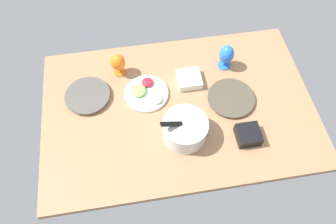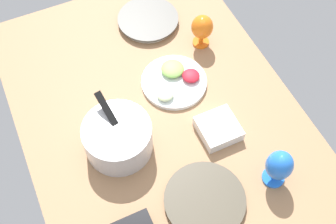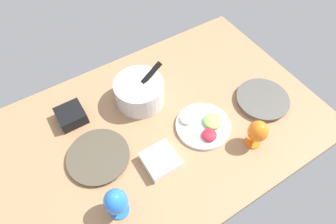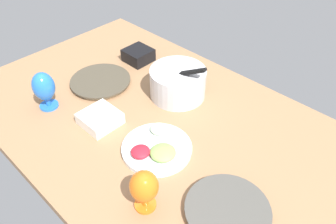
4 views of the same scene
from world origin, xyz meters
TOP-DOWN VIEW (x-y plane):
  - ground_plane at (0.00, 0.00)cm, footprint 160.00×104.00cm
  - dinner_plate_left at (-31.99, -0.11)cm, footprint 28.21×28.21cm
  - dinner_plate_right at (52.80, -15.19)cm, footprint 26.99×26.99cm
  - mixing_bowl at (0.45, 18.90)cm, footprint 25.74×24.69cm
  - fruit_platter at (17.90, -11.86)cm, footprint 26.43×26.43cm
  - hurricane_glass_orange at (32.25, -31.02)cm, footprint 9.12×9.12cm
  - hurricane_glass_blue at (-34.35, -25.98)cm, footprint 9.28×9.28cm
  - square_bowl_white at (-9.61, -17.04)cm, footprint 14.35×14.35cm
  - square_bowl_black at (-34.25, 26.12)cm, footprint 12.72×12.72cm

SIDE VIEW (x-z plane):
  - ground_plane at x=0.00cm, z-range -4.00..0.00cm
  - dinner_plate_left at x=-31.99cm, z-range 0.04..2.20cm
  - dinner_plate_right at x=52.80cm, z-range 0.06..2.82cm
  - fruit_platter at x=17.90cm, z-range -0.80..3.95cm
  - square_bowl_white at x=-9.61cm, z-range 0.28..5.19cm
  - square_bowl_black at x=-34.25cm, z-range 0.36..6.79cm
  - mixing_bowl at x=0.45cm, z-range -2.56..16.69cm
  - hurricane_glass_orange at x=32.25cm, z-range 1.71..17.06cm
  - hurricane_glass_blue at x=-34.35cm, z-range 1.54..18.64cm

